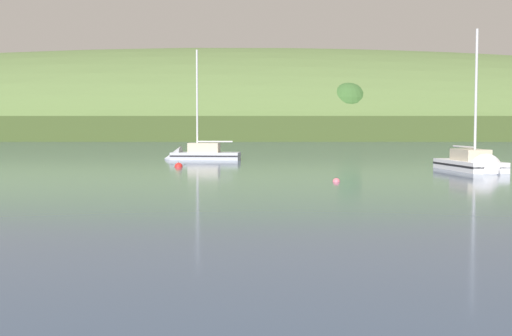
% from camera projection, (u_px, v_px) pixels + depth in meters
% --- Properties ---
extents(far_shoreline_hill, '(556.80, 150.20, 56.41)m').
position_uv_depth(far_shoreline_hill, '(237.00, 136.00, 220.40)').
color(far_shoreline_hill, '#3C4E24').
rests_on(far_shoreline_hill, ground).
extents(sailboat_near_mooring, '(3.56, 9.40, 13.07)m').
position_uv_depth(sailboat_near_mooring, '(475.00, 168.00, 56.87)').
color(sailboat_near_mooring, white).
rests_on(sailboat_near_mooring, ground).
extents(sailboat_far_left, '(8.73, 4.19, 13.37)m').
position_uv_depth(sailboat_far_left, '(197.00, 157.00, 75.85)').
color(sailboat_far_left, '#ADB2BC').
rests_on(sailboat_far_left, ground).
extents(mooring_buoy_foreground, '(0.74, 0.74, 0.82)m').
position_uv_depth(mooring_buoy_foreground, '(179.00, 167.00, 63.29)').
color(mooring_buoy_foreground, red).
rests_on(mooring_buoy_foreground, ground).
extents(mooring_buoy_midchannel, '(0.50, 0.50, 0.58)m').
position_uv_depth(mooring_buoy_midchannel, '(336.00, 182.00, 46.43)').
color(mooring_buoy_midchannel, '#E06675').
rests_on(mooring_buoy_midchannel, ground).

